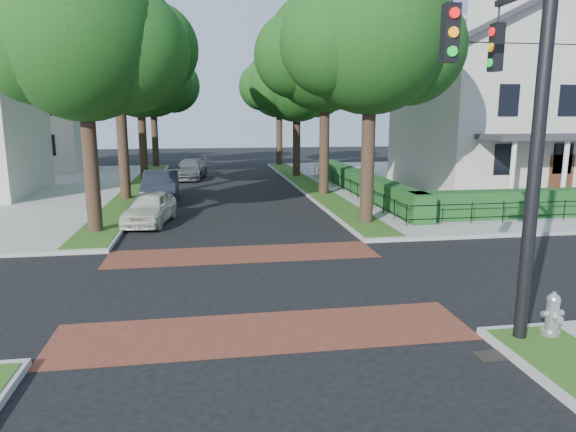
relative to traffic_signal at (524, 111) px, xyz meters
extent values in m
plane|color=black|center=(-4.89, 4.41, -4.71)|extent=(120.00, 120.00, 0.00)
cube|color=gray|center=(14.61, 23.41, -4.63)|extent=(30.00, 30.00, 0.15)
cube|color=brown|center=(-4.89, 7.61, -4.70)|extent=(9.00, 2.20, 0.01)
cube|color=brown|center=(-4.89, 1.21, -4.70)|extent=(9.00, 2.20, 0.01)
cube|color=black|center=(-0.59, -0.59, -4.70)|extent=(0.65, 0.45, 0.01)
cube|color=#264B15|center=(0.51, 23.51, -4.55)|extent=(1.60, 29.80, 0.02)
cube|color=#264B15|center=(-10.29, 23.51, -4.55)|extent=(1.60, 29.80, 0.02)
cylinder|color=black|center=(0.61, 11.41, -0.88)|extent=(0.56, 0.56, 7.35)
sphere|color=#103D12|center=(0.61, 11.41, 3.00)|extent=(6.20, 6.20, 6.20)
sphere|color=#103D12|center=(2.32, 11.71, 2.60)|extent=(4.65, 4.65, 4.65)
sphere|color=#103D12|center=(-0.94, 11.21, 2.70)|extent=(4.34, 4.34, 4.34)
sphere|color=#103D12|center=(0.71, 12.96, 3.50)|extent=(4.03, 4.03, 4.03)
cylinder|color=black|center=(0.61, 19.41, -0.71)|extent=(0.56, 0.56, 7.70)
sphere|color=#103D12|center=(0.61, 19.41, 3.36)|extent=(6.60, 6.60, 6.60)
sphere|color=#103D12|center=(2.43, 19.71, 2.96)|extent=(4.95, 4.95, 4.95)
sphere|color=#103D12|center=(-1.04, 19.21, 3.06)|extent=(4.62, 4.62, 4.62)
sphere|color=#103D12|center=(0.71, 21.06, 3.86)|extent=(4.29, 4.29, 4.29)
cylinder|color=black|center=(0.61, 28.41, -1.23)|extent=(0.56, 0.56, 6.65)
sphere|color=#103D12|center=(0.61, 28.41, 2.28)|extent=(5.80, 5.80, 5.80)
sphere|color=#103D12|center=(2.21, 28.71, 1.88)|extent=(4.35, 4.35, 4.35)
sphere|color=#103D12|center=(-0.84, 28.21, 1.98)|extent=(4.06, 4.06, 4.06)
sphere|color=#103D12|center=(0.71, 29.86, 2.78)|extent=(3.77, 3.77, 3.77)
cylinder|color=black|center=(0.61, 37.41, -1.06)|extent=(0.56, 0.56, 7.00)
sphere|color=#103D12|center=(0.61, 37.41, 2.64)|extent=(6.00, 6.00, 6.00)
sphere|color=#103D12|center=(2.26, 37.71, 2.24)|extent=(4.50, 4.50, 4.50)
sphere|color=#103D12|center=(-0.89, 37.21, 2.34)|extent=(4.20, 4.20, 4.20)
sphere|color=#103D12|center=(0.71, 38.91, 3.14)|extent=(3.90, 3.90, 3.90)
cylinder|color=black|center=(-10.39, 11.41, -1.06)|extent=(0.56, 0.56, 7.00)
sphere|color=#103D12|center=(-10.39, 11.41, 2.64)|extent=(6.00, 6.00, 6.00)
sphere|color=#103D12|center=(-8.74, 11.71, 2.24)|extent=(4.50, 4.50, 4.50)
sphere|color=#103D12|center=(-11.89, 11.21, 2.34)|extent=(4.20, 4.20, 4.20)
sphere|color=#103D12|center=(-10.29, 12.91, 3.14)|extent=(3.90, 3.90, 3.90)
cylinder|color=black|center=(-10.39, 19.41, -0.53)|extent=(0.56, 0.56, 8.05)
sphere|color=#103D12|center=(-10.39, 19.41, 3.72)|extent=(6.40, 6.40, 6.40)
sphere|color=#103D12|center=(-8.63, 19.71, 3.32)|extent=(4.80, 4.80, 4.80)
sphere|color=#103D12|center=(-11.99, 19.21, 3.42)|extent=(4.48, 4.48, 4.48)
sphere|color=#103D12|center=(-10.29, 21.01, 4.22)|extent=(4.16, 4.16, 4.16)
cylinder|color=black|center=(-10.39, 28.41, -1.13)|extent=(0.56, 0.56, 6.86)
sphere|color=#103D12|center=(-10.39, 28.41, 2.50)|extent=(5.60, 5.60, 5.60)
sphere|color=#103D12|center=(-8.85, 28.71, 2.10)|extent=(4.20, 4.20, 4.20)
sphere|color=#103D12|center=(-11.79, 28.21, 2.20)|extent=(3.92, 3.92, 3.92)
sphere|color=#103D12|center=(-10.29, 29.81, 3.00)|extent=(3.64, 3.64, 3.64)
cylinder|color=black|center=(-10.39, 37.41, -0.99)|extent=(0.56, 0.56, 7.14)
sphere|color=#103D12|center=(-10.39, 37.41, 2.79)|extent=(6.20, 6.20, 6.20)
sphere|color=#103D12|center=(-8.68, 37.71, 2.39)|extent=(4.65, 4.65, 4.65)
sphere|color=#103D12|center=(-11.94, 37.21, 2.49)|extent=(4.34, 4.34, 4.34)
sphere|color=#103D12|center=(-10.29, 38.96, 3.29)|extent=(4.03, 4.03, 4.03)
cube|color=#153F18|center=(2.81, 19.41, -3.96)|extent=(1.00, 18.00, 1.20)
cube|color=beige|center=(12.61, 20.41, -0.56)|extent=(12.00, 10.00, 8.00)
cube|color=gray|center=(12.61, 14.21, -4.31)|extent=(9.60, 2.40, 0.50)
cylinder|color=white|center=(8.41, 13.26, -2.71)|extent=(0.24, 0.24, 3.00)
cylinder|color=white|center=(11.17, 13.26, -2.71)|extent=(0.24, 0.24, 3.00)
cube|color=beige|center=(-20.39, 36.41, -1.31)|extent=(9.00, 8.00, 6.50)
cube|color=brown|center=(-17.69, 34.81, 3.76)|extent=(0.80, 0.80, 3.64)
cylinder|color=black|center=(0.21, -0.19, -0.56)|extent=(0.26, 0.26, 8.00)
cube|color=black|center=(-1.69, -0.19, 1.34)|extent=(0.28, 0.22, 1.00)
cylinder|color=red|center=(-1.69, -0.32, 1.66)|extent=(0.18, 0.05, 0.18)
cylinder|color=orange|center=(-1.69, -0.32, 1.34)|extent=(0.18, 0.05, 0.18)
cylinder|color=#0CB226|center=(-1.69, -0.32, 1.02)|extent=(0.18, 0.05, 0.18)
cube|color=black|center=(0.21, 1.51, 1.34)|extent=(0.22, 0.28, 1.00)
cylinder|color=red|center=(0.08, 1.51, 1.66)|extent=(0.05, 0.18, 0.18)
cylinder|color=orange|center=(0.08, 1.51, 1.34)|extent=(0.05, 0.18, 0.18)
cylinder|color=#0CB226|center=(0.08, 1.51, 1.02)|extent=(0.05, 0.18, 0.18)
imported|color=silver|center=(-8.49, 13.19, -4.01)|extent=(2.32, 4.33, 1.40)
imported|color=black|center=(-8.49, 18.99, -3.87)|extent=(1.85, 5.09, 1.67)
imported|color=slate|center=(-7.20, 28.88, -3.99)|extent=(2.70, 5.15, 1.42)
cylinder|color=#B5B5B7|center=(0.91, -0.19, -4.50)|extent=(0.50, 0.50, 0.11)
cylinder|color=#B5B5B7|center=(0.91, -0.19, -4.13)|extent=(0.33, 0.33, 0.64)
sphere|color=#B5B5B7|center=(0.91, -0.19, -3.79)|extent=(0.28, 0.28, 0.28)
cylinder|color=#B5B5B7|center=(0.91, -0.19, -3.67)|extent=(0.10, 0.10, 0.08)
cylinder|color=#B5B5B7|center=(1.08, -0.19, -4.08)|extent=(0.16, 0.16, 0.12)
cylinder|color=#B5B5B7|center=(0.74, -0.19, -4.08)|extent=(0.16, 0.16, 0.12)
cylinder|color=#B5B5B7|center=(0.91, -0.37, -4.13)|extent=(0.20, 0.20, 0.16)
camera|label=1|loc=(-6.03, -9.15, -0.07)|focal=32.00mm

